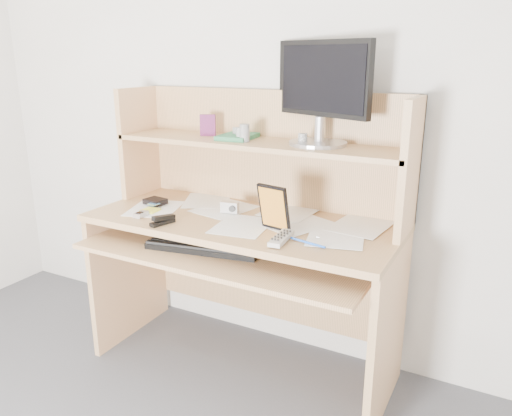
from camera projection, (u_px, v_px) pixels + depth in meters
The scene contains 19 objects.
back_wall at pixel (274, 100), 2.35m from camera, with size 3.60×0.04×2.50m, color silver.
desk at pixel (250, 226), 2.31m from camera, with size 1.40×0.70×1.30m.
paper_clutter at pixel (241, 219), 2.23m from camera, with size 1.32×0.54×0.01m, color white.
keyboard at pixel (206, 245), 2.16m from camera, with size 0.52×0.26×0.03m.
tv_remote at pixel (281, 238), 1.95m from camera, with size 0.05×0.18×0.02m, color #B0AFAA.
flip_phone at pixel (141, 213), 2.26m from camera, with size 0.04×0.07×0.02m, color #BCBBBE.
stapler at pixel (162, 219), 2.15m from camera, with size 0.03×0.12×0.04m, color black.
wallet at pixel (155, 201), 2.44m from camera, with size 0.10×0.08×0.02m, color black.
sticky_note_pad at pixel (150, 210), 2.34m from camera, with size 0.07×0.07×0.01m, color #EDF941.
digital_camera at pixel (230, 207), 2.30m from camera, with size 0.08×0.03×0.05m, color #B6B6B9.
game_case at pixel (274, 208), 2.05m from camera, with size 0.14×0.02×0.19m, color black.
blue_pen at pixel (308, 242), 1.92m from camera, with size 0.01×0.01×0.16m, color blue.
card_box at pixel (208, 125), 2.39m from camera, with size 0.07×0.02×0.10m, color maroon.
shelf_book at pixel (238, 137), 2.32m from camera, with size 0.14×0.20×0.02m, color #327E48.
chip_stack_a at pixel (236, 133), 2.34m from camera, with size 0.04×0.04×0.05m, color black.
chip_stack_b at pixel (240, 134), 2.25m from camera, with size 0.04×0.04×0.06m, color white.
chip_stack_c at pixel (303, 139), 2.15m from camera, with size 0.04×0.04×0.05m, color black.
chip_stack_d at pixel (245, 133), 2.22m from camera, with size 0.05×0.05×0.08m, color white.
monitor at pixel (322, 90), 2.11m from camera, with size 0.48×0.27×0.43m.
Camera 1 is at (1.05, -0.36, 1.44)m, focal length 35.00 mm.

